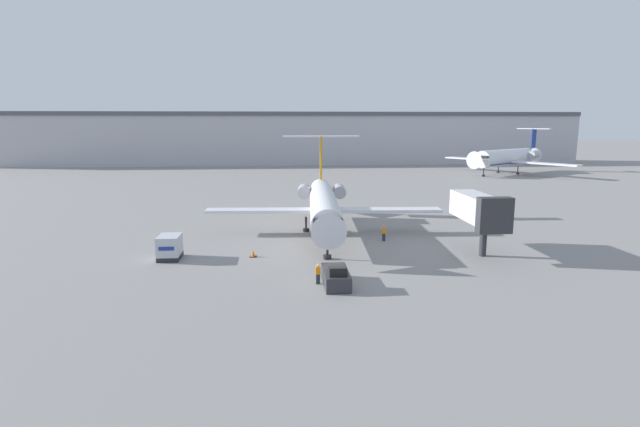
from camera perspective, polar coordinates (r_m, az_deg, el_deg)
name	(u,v)px	position (r m, az deg, el deg)	size (l,w,h in m)	color
ground_plane	(334,284)	(41.23, 1.60, -8.07)	(600.00, 600.00, 0.00)	gray
terminal_building	(291,138)	(158.98, -3.34, 8.61)	(180.00, 16.80, 16.06)	#B2B2B7
airplane_main	(324,204)	(58.90, 0.42, 1.09)	(27.97, 29.31, 11.16)	silver
pushback_tug	(336,276)	(40.78, 1.82, -7.20)	(2.00, 4.72, 1.92)	#2D2D33
luggage_cart	(170,247)	(50.35, -16.81, -3.71)	(2.04, 2.92, 2.32)	#232326
worker_near_tug	(318,273)	(41.01, -0.23, -6.86)	(0.40, 0.24, 1.70)	#232838
worker_by_wing	(384,233)	(55.87, 7.31, -2.20)	(0.40, 0.25, 1.78)	#232838
traffic_cone_left	(253,254)	(49.58, -7.66, -4.57)	(0.66, 0.66, 0.68)	black
airplane_parked_far_left	(507,158)	(135.91, 20.58, 6.01)	(26.98, 31.39, 11.35)	silver
jet_bridge	(479,209)	(52.52, 17.70, 0.46)	(3.20, 9.20, 6.19)	#2D2D33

